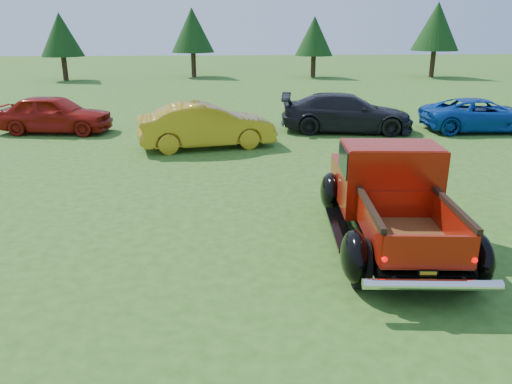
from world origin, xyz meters
name	(u,v)px	position (x,y,z in m)	size (l,w,h in m)	color
ground	(282,243)	(0.00, 0.00, 0.00)	(120.00, 120.00, 0.00)	#315317
tree_west	(61,35)	(-12.00, 29.00, 3.11)	(2.94, 2.94, 4.60)	#332114
tree_mid_left	(192,30)	(-3.00, 31.00, 3.38)	(3.20, 3.20, 5.00)	#332114
tree_mid_right	(314,36)	(6.00, 30.00, 2.97)	(2.82, 2.82, 4.40)	#332114
tree_east	(436,26)	(15.00, 29.50, 3.66)	(3.46, 3.46, 5.40)	#332114
pickup_truck	(388,194)	(1.94, 0.16, 0.83)	(2.58, 4.86, 1.75)	black
show_car_red	(54,114)	(-7.05, 10.29, 0.69)	(1.63, 4.04, 1.38)	maroon
show_car_yellow	(207,126)	(-1.50, 7.56, 0.71)	(1.49, 4.28, 1.41)	#B98C18
show_car_grey	(346,113)	(3.55, 9.74, 0.69)	(1.94, 4.76, 1.38)	black
show_car_blue	(481,115)	(8.54, 9.47, 0.60)	(1.98, 4.30, 1.19)	#0E3F9C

